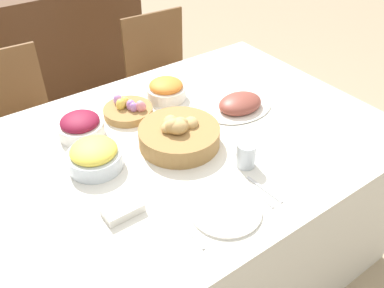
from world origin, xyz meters
name	(u,v)px	position (x,y,z in m)	size (l,w,h in m)	color
ground_plane	(183,259)	(0.00, 0.00, 0.00)	(12.00, 12.00, 0.00)	tan
dining_table	(182,207)	(0.00, 0.00, 0.38)	(1.69, 1.18, 0.77)	silver
chair_far_right	(164,79)	(0.51, 0.94, 0.47)	(0.44, 0.44, 0.87)	brown
chair_far_left	(18,127)	(-0.43, 0.94, 0.47)	(0.44, 0.44, 0.87)	brown
sideboard	(61,49)	(0.15, 1.84, 0.45)	(1.20, 0.44, 0.89)	#4C2D19
bread_basket	(179,134)	(-0.02, -0.01, 0.81)	(0.32, 0.32, 0.13)	#9E7542
egg_basket	(129,110)	(-0.08, 0.28, 0.79)	(0.21, 0.21, 0.08)	#9E7542
ham_platter	(240,104)	(0.35, 0.04, 0.79)	(0.32, 0.22, 0.07)	silver
pineapple_bowl	(95,156)	(-0.34, 0.05, 0.81)	(0.20, 0.20, 0.10)	silver
beet_salad_bowl	(81,126)	(-0.30, 0.26, 0.81)	(0.18, 0.18, 0.09)	silver
carrot_bowl	(166,90)	(0.13, 0.31, 0.81)	(0.18, 0.18, 0.09)	silver
dinner_plate	(225,210)	(-0.10, -0.40, 0.77)	(0.24, 0.24, 0.01)	silver
fork	(190,231)	(-0.24, -0.40, 0.77)	(0.02, 0.16, 0.00)	silver
knife	(258,193)	(0.05, -0.40, 0.77)	(0.02, 0.16, 0.00)	silver
spoon	(264,189)	(0.08, -0.40, 0.77)	(0.02, 0.16, 0.00)	silver
drinking_cup	(246,155)	(0.11, -0.26, 0.81)	(0.07, 0.07, 0.10)	silver
butter_dish	(123,209)	(-0.37, -0.21, 0.78)	(0.13, 0.08, 0.03)	silver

